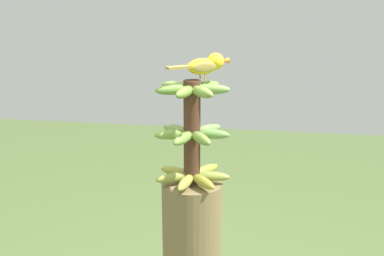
{
  "coord_description": "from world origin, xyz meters",
  "views": [
    {
      "loc": [
        1.43,
        0.23,
        1.59
      ],
      "look_at": [
        0.0,
        0.0,
        1.17
      ],
      "focal_mm": 43.06,
      "sensor_mm": 36.0,
      "label": 1
    }
  ],
  "objects": [
    {
      "name": "banana_bunch",
      "position": [
        -0.0,
        0.0,
        1.15
      ],
      "size": [
        0.26,
        0.25,
        0.35
      ],
      "color": "#4C2D1E",
      "rests_on": "banana_tree"
    },
    {
      "name": "perched_bird",
      "position": [
        -0.03,
        0.04,
        1.37
      ],
      "size": [
        0.15,
        0.19,
        0.08
      ],
      "color": "#C68933",
      "rests_on": "banana_bunch"
    }
  ]
}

